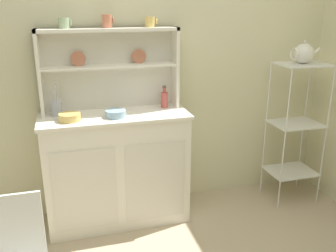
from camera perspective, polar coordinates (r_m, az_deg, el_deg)
wall_back at (r=3.04m, az=-3.30°, el=9.97°), size 3.84×0.05×2.50m
hutch_cabinet at (r=2.97m, az=-7.86°, el=-6.32°), size 1.12×0.45×0.90m
hutch_shelf_unit at (r=2.89m, az=-9.04°, el=9.70°), size 1.04×0.18×0.62m
bakers_rack at (r=3.35m, az=19.13°, el=0.84°), size 0.41×0.32×1.23m
cup_sage_0 at (r=2.80m, az=-15.68°, el=15.00°), size 0.09×0.08×0.08m
cup_terracotta_1 at (r=2.82m, az=-9.34°, el=15.65°), size 0.09×0.07×0.09m
cup_gold_2 at (r=2.88m, az=-2.71°, el=15.72°), size 0.09×0.07×0.08m
bowl_mixing_large at (r=2.72m, az=-14.90°, el=1.33°), size 0.16×0.16×0.05m
bowl_floral_medium at (r=2.74m, az=-8.07°, el=1.91°), size 0.15×0.15×0.05m
jam_bottle at (r=2.95m, az=-0.56°, el=4.19°), size 0.06×0.06×0.17m
utensil_jar at (r=2.86m, az=-16.77°, el=2.65°), size 0.08×0.08×0.25m
porcelain_teapot at (r=3.23m, az=20.18°, el=10.44°), size 0.25×0.16×0.18m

